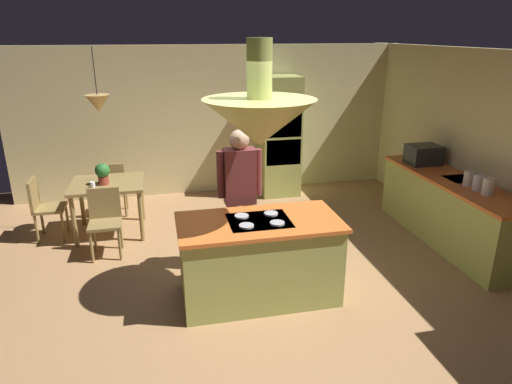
% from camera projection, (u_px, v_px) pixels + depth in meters
% --- Properties ---
extents(ground, '(8.16, 8.16, 0.00)m').
position_uv_depth(ground, '(255.00, 286.00, 5.20)').
color(ground, '#AD7F51').
extents(wall_back, '(6.80, 0.10, 2.55)m').
position_uv_depth(wall_back, '(213.00, 121.00, 7.95)').
color(wall_back, beige).
rests_on(wall_back, ground).
extents(wall_right, '(0.10, 7.20, 2.55)m').
position_uv_depth(wall_right, '(497.00, 154.00, 5.80)').
color(wall_right, beige).
rests_on(wall_right, ground).
extents(kitchen_island, '(1.70, 0.87, 0.92)m').
position_uv_depth(kitchen_island, '(259.00, 259.00, 4.86)').
color(kitchen_island, '#A8B259').
rests_on(kitchen_island, ground).
extents(counter_run_right, '(0.73, 2.58, 0.90)m').
position_uv_depth(counter_run_right, '(450.00, 210.00, 6.17)').
color(counter_run_right, '#A8B259').
rests_on(counter_run_right, ground).
extents(oven_tower, '(0.66, 0.62, 2.06)m').
position_uv_depth(oven_tower, '(279.00, 137.00, 7.88)').
color(oven_tower, '#A8B259').
rests_on(oven_tower, ground).
extents(dining_table, '(0.99, 0.88, 0.76)m').
position_uv_depth(dining_table, '(108.00, 190.00, 6.38)').
color(dining_table, olive).
rests_on(dining_table, ground).
extents(person_at_island, '(0.53, 0.23, 1.71)m').
position_uv_depth(person_at_island, '(240.00, 191.00, 5.32)').
color(person_at_island, tan).
rests_on(person_at_island, ground).
extents(range_hood, '(1.10, 1.10, 1.00)m').
position_uv_depth(range_hood, '(259.00, 119.00, 4.36)').
color(range_hood, '#A8B259').
extents(pendant_light_over_table, '(0.32, 0.32, 0.82)m').
position_uv_depth(pendant_light_over_table, '(98.00, 103.00, 5.98)').
color(pendant_light_over_table, '#E0B266').
extents(chair_facing_island, '(0.40, 0.40, 0.87)m').
position_uv_depth(chair_facing_island, '(105.00, 217.00, 5.82)').
color(chair_facing_island, olive).
rests_on(chair_facing_island, ground).
extents(chair_by_back_wall, '(0.40, 0.40, 0.87)m').
position_uv_depth(chair_by_back_wall, '(113.00, 185.00, 7.04)').
color(chair_by_back_wall, olive).
rests_on(chair_by_back_wall, ground).
extents(chair_at_corner, '(0.40, 0.40, 0.87)m').
position_uv_depth(chair_at_corner, '(43.00, 204.00, 6.25)').
color(chair_at_corner, olive).
rests_on(chair_at_corner, ground).
extents(potted_plant_on_table, '(0.20, 0.20, 0.30)m').
position_uv_depth(potted_plant_on_table, '(103.00, 173.00, 6.21)').
color(potted_plant_on_table, '#99382D').
rests_on(potted_plant_on_table, dining_table).
extents(cup_on_table, '(0.07, 0.07, 0.09)m').
position_uv_depth(cup_on_table, '(92.00, 185.00, 6.09)').
color(cup_on_table, white).
rests_on(cup_on_table, dining_table).
extents(canister_flour, '(0.14, 0.14, 0.21)m').
position_uv_depth(canister_flour, '(488.00, 187.00, 5.41)').
color(canister_flour, silver).
rests_on(canister_flour, counter_run_right).
extents(canister_sugar, '(0.12, 0.12, 0.19)m').
position_uv_depth(canister_sugar, '(478.00, 183.00, 5.58)').
color(canister_sugar, silver).
rests_on(canister_sugar, counter_run_right).
extents(canister_tea, '(0.12, 0.12, 0.19)m').
position_uv_depth(canister_tea, '(469.00, 178.00, 5.74)').
color(canister_tea, silver).
rests_on(canister_tea, counter_run_right).
extents(microwave_on_counter, '(0.46, 0.36, 0.28)m').
position_uv_depth(microwave_on_counter, '(424.00, 155.00, 6.68)').
color(microwave_on_counter, '#232326').
rests_on(microwave_on_counter, counter_run_right).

